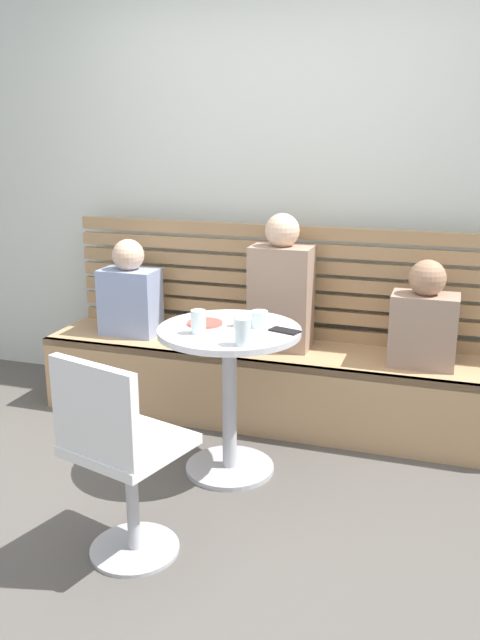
% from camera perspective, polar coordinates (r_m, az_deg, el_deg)
% --- Properties ---
extents(ground, '(8.00, 8.00, 0.00)m').
position_cam_1_polar(ground, '(2.96, -3.87, -17.57)').
color(ground, '#514C47').
extents(back_wall, '(5.20, 0.10, 2.90)m').
position_cam_1_polar(back_wall, '(4.04, 4.70, 13.26)').
color(back_wall, silver).
rests_on(back_wall, ground).
extents(booth_bench, '(2.70, 0.52, 0.44)m').
position_cam_1_polar(booth_bench, '(3.88, 2.73, -5.47)').
color(booth_bench, tan).
rests_on(booth_bench, ground).
extents(booth_backrest, '(2.65, 0.04, 0.67)m').
position_cam_1_polar(booth_backrest, '(3.94, 3.79, 3.33)').
color(booth_backrest, '#A68157').
rests_on(booth_backrest, booth_bench).
extents(cafe_table, '(0.68, 0.68, 0.74)m').
position_cam_1_polar(cafe_table, '(3.20, -0.92, -4.50)').
color(cafe_table, '#ADADB2').
rests_on(cafe_table, ground).
extents(white_chair, '(0.49, 0.49, 0.85)m').
position_cam_1_polar(white_chair, '(2.60, -10.41, -11.08)').
color(white_chair, '#ADADB2').
rests_on(white_chair, ground).
extents(person_adult, '(0.34, 0.22, 0.76)m').
position_cam_1_polar(person_adult, '(3.73, 3.56, 2.70)').
color(person_adult, '#9E7F6B').
rests_on(person_adult, booth_bench).
extents(person_child_left, '(0.34, 0.22, 0.58)m').
position_cam_1_polar(person_child_left, '(4.06, -9.41, 2.28)').
color(person_child_left, '#8C9EC6').
rests_on(person_child_left, booth_bench).
extents(person_child_middle, '(0.34, 0.22, 0.56)m').
position_cam_1_polar(person_child_middle, '(3.59, 15.50, -0.01)').
color(person_child_middle, '#9E7F6B').
rests_on(person_child_middle, booth_bench).
extents(cup_glass_short, '(0.08, 0.08, 0.08)m').
position_cam_1_polar(cup_glass_short, '(3.13, 1.67, 0.06)').
color(cup_glass_short, silver).
rests_on(cup_glass_short, cafe_table).
extents(cup_glass_tall, '(0.07, 0.07, 0.12)m').
position_cam_1_polar(cup_glass_tall, '(2.86, 0.23, -1.02)').
color(cup_glass_tall, silver).
rests_on(cup_glass_tall, cafe_table).
extents(cup_water_clear, '(0.07, 0.07, 0.11)m').
position_cam_1_polar(cup_water_clear, '(3.03, -3.60, -0.17)').
color(cup_water_clear, white).
rests_on(cup_water_clear, cafe_table).
extents(cup_espresso_small, '(0.06, 0.06, 0.05)m').
position_cam_1_polar(cup_espresso_small, '(3.15, -0.19, -0.05)').
color(cup_espresso_small, silver).
rests_on(cup_espresso_small, cafe_table).
extents(plate_small, '(0.17, 0.17, 0.01)m').
position_cam_1_polar(plate_small, '(3.19, -3.02, -0.26)').
color(plate_small, '#DB4C42').
rests_on(plate_small, cafe_table).
extents(phone_on_table, '(0.15, 0.11, 0.01)m').
position_cam_1_polar(phone_on_table, '(3.08, 3.85, -0.92)').
color(phone_on_table, black).
rests_on(phone_on_table, cafe_table).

